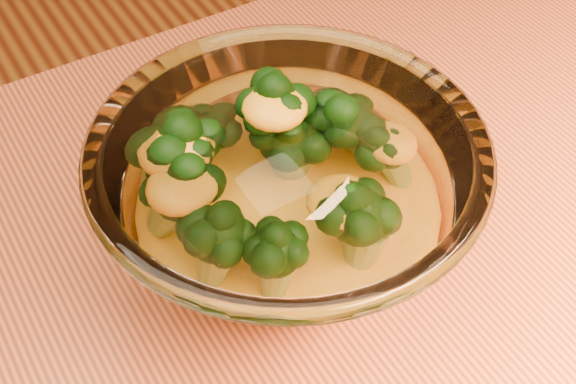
{
  "coord_description": "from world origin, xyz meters",
  "views": [
    {
      "loc": [
        -0.13,
        -0.18,
        1.18
      ],
      "look_at": [
        0.04,
        0.12,
        0.81
      ],
      "focal_mm": 50.0,
      "sensor_mm": 36.0,
      "label": 1
    }
  ],
  "objects": [
    {
      "name": "broccoli_heap",
      "position": [
        0.03,
        0.13,
        0.83
      ],
      "size": [
        0.17,
        0.16,
        0.08
      ],
      "color": "black",
      "rests_on": "cheese_sauce"
    },
    {
      "name": "cheese_sauce",
      "position": [
        0.04,
        0.12,
        0.78
      ],
      "size": [
        0.14,
        0.14,
        0.04
      ],
      "primitive_type": "ellipsoid",
      "color": "orange",
      "rests_on": "glass_bowl"
    },
    {
      "name": "glass_bowl",
      "position": [
        0.04,
        0.12,
        0.81
      ],
      "size": [
        0.25,
        0.25,
        0.11
      ],
      "color": "white",
      "rests_on": "table"
    }
  ]
}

